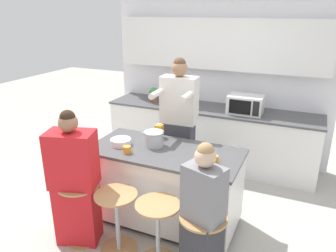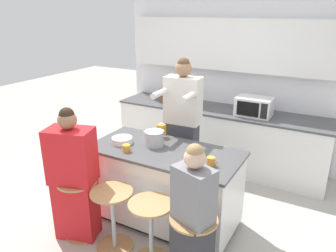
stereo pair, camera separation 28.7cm
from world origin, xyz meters
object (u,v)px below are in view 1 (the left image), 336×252
Objects in this scene: bar_stool_center_left at (117,217)px; cooking_pot at (154,139)px; juice_carton at (159,131)px; potted_plant at (154,94)px; kitchen_island at (165,186)px; microwave at (245,104)px; coffee_cup_near at (127,150)px; bar_stool_leftmost at (80,207)px; person_wrapped_blanket at (75,183)px; fruit_bowl at (121,142)px; bar_stool_rightmost at (202,242)px; person_cooking at (179,131)px; bar_stool_center_right at (158,228)px; person_seated_near at (203,222)px; coffee_cup_far at (214,160)px; banana_bunch at (195,166)px.

bar_stool_center_left is 2.12× the size of cooking_pot.
potted_plant reaches higher than juice_carton.
kitchen_island is 3.39× the size of microwave.
cooking_pot reaches higher than coffee_cup_near.
person_wrapped_blanket is (-0.02, -0.02, 0.29)m from bar_stool_leftmost.
bar_stool_rightmost is at bearing -26.75° from fruit_bowl.
juice_carton is at bearing 48.10° from person_wrapped_blanket.
microwave is at bearing 65.09° from coffee_cup_near.
cooking_pot is 1.38× the size of potted_plant.
juice_carton is (0.00, 0.97, 0.58)m from bar_stool_center_left.
cooking_pot is at bearing 138.76° from bar_stool_rightmost.
person_cooking is 1.19m from microwave.
fruit_bowl is at bearing 141.80° from bar_stool_center_right.
person_cooking is 1.52m from person_seated_near.
person_seated_near is 2.89m from potted_plant.
bar_stool_rightmost is at bearing -0.43° from bar_stool_center_left.
coffee_cup_far is at bearing -49.11° from potted_plant.
juice_carton reaches higher than coffee_cup_far.
coffee_cup_far reaches higher than kitchen_island.
person_wrapped_blanket is at bearing -176.45° from bar_stool_center_left.
person_seated_near is at bearing -62.79° from person_cooking.
coffee_cup_near is (-0.25, -0.84, 0.04)m from person_cooking.
bar_stool_rightmost is 3.86× the size of juice_carton.
bar_stool_rightmost is 2.82× the size of fruit_bowl.
potted_plant is at bearing 119.81° from kitchen_island.
bar_stool_center_left is (0.44, 0.01, 0.00)m from bar_stool_leftmost.
coffee_cup_far is (0.58, -0.10, 0.48)m from kitchen_island.
bar_stool_leftmost is at bearing -179.96° from bar_stool_rightmost.
potted_plant reaches higher than cooking_pot.
potted_plant is (-1.18, 2.32, 0.64)m from bar_stool_center_right.
juice_carton reaches higher than banana_bunch.
microwave reaches higher than fruit_bowl.
cooking_pot is at bearing 156.75° from person_seated_near.
bar_stool_center_left is 5.72× the size of coffee_cup_far.
bar_stool_leftmost is at bearing -135.02° from kitchen_island.
bar_stool_leftmost is 1.34m from person_seated_near.
person_seated_near is at bearing -45.86° from kitchen_island.
fruit_bowl is at bearing 75.71° from bar_stool_leftmost.
bar_stool_center_left is 0.93m from banana_bunch.
kitchen_island is 2.53× the size of bar_stool_center_left.
bar_stool_leftmost is 0.49× the size of person_seated_near.
coffee_cup_far reaches higher than coffee_cup_near.
bar_stool_center_right is at bearing -120.47° from banana_bunch.
bar_stool_center_right is at bearing -123.09° from coffee_cup_far.
coffee_cup_near reaches higher than kitchen_island.
fruit_bowl is 1.68× the size of banana_bunch.
kitchen_island is 0.70m from fruit_bowl.
person_cooking reaches higher than bar_stool_rightmost.
person_wrapped_blanket is 1.07× the size of person_seated_near.
bar_stool_leftmost is 1.28m from banana_bunch.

